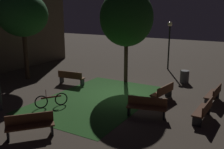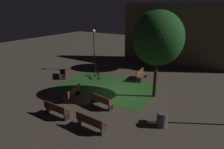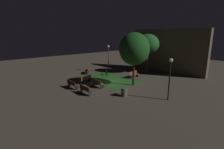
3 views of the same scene
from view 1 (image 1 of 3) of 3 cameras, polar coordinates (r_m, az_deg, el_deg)
The scene contains 14 objects.
ground_plane at distance 15.03m, azimuth 1.41°, elevation -4.33°, with size 60.00×60.00×0.00m, color #473D33.
grass_lawn at distance 14.22m, azimuth -3.17°, elevation -5.41°, with size 7.85×5.18×0.01m, color #23511E.
bench_corner at distance 12.13m, azimuth 19.61°, elevation -7.35°, with size 1.82×0.54×0.88m.
bench_lawn_edge at distance 14.55m, azimuth 21.58°, elevation -3.97°, with size 1.83×0.58×0.88m.
bench_path_side at distance 11.94m, azimuth 7.66°, elevation -6.96°, with size 0.92×1.86×0.88m.
bench_back_row at distance 17.07m, azimuth -9.01°, elevation -0.57°, with size 0.65×1.84×0.88m.
bench_front_right at distance 14.08m, azimuth 11.20°, elevation -3.82°, with size 1.85×0.73×0.88m.
bench_near_trees at distance 10.53m, azimuth -17.63°, elevation -10.50°, with size 1.67×1.55×0.88m.
tree_left_canopy at distance 16.93m, azimuth 3.22°, elevation 12.36°, with size 3.44×3.44×6.10m.
tree_near_wall at distance 18.71m, azimuth -19.11°, elevation 12.34°, with size 3.36×3.36×5.93m.
lamp_post_near_wall at distance 21.35m, azimuth 12.55°, elevation 8.17°, with size 0.36×0.36×3.84m.
trash_bin at distance 17.91m, azimuth 15.69°, elevation -0.45°, with size 0.58×0.58×0.83m, color #4C4C4C.
bicycle at distance 13.36m, azimuth -13.22°, elevation -5.54°, with size 1.41×0.98×0.93m.
building_wall_backdrop at distance 22.15m, azimuth -21.95°, elevation 9.43°, with size 12.38×0.80×6.68m, color brown.
Camera 1 is at (-12.50, -6.86, 4.74)m, focal length 41.47 mm.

